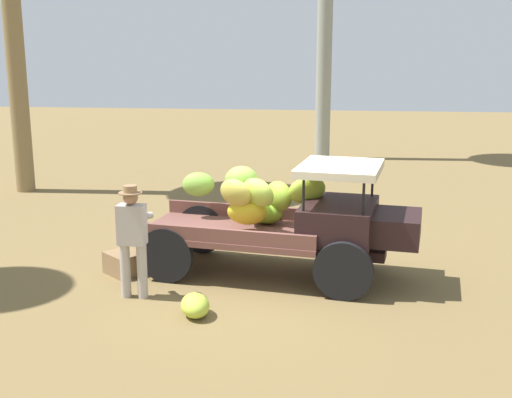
% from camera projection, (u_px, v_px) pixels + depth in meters
% --- Properties ---
extents(ground_plane, '(60.00, 60.00, 0.00)m').
position_uv_depth(ground_plane, '(277.00, 276.00, 10.54)').
color(ground_plane, brown).
extents(truck, '(4.61, 2.28, 1.88)m').
position_uv_depth(truck, '(290.00, 218.00, 10.42)').
color(truck, black).
rests_on(truck, ground).
extents(farmer, '(0.53, 0.46, 1.70)m').
position_uv_depth(farmer, '(132.00, 234.00, 9.45)').
color(farmer, '#B4AAA5').
rests_on(farmer, ground).
extents(wooden_crate, '(0.75, 0.74, 0.36)m').
position_uv_depth(wooden_crate, '(124.00, 263.00, 10.63)').
color(wooden_crate, olive).
rests_on(wooden_crate, ground).
extents(loose_banana_bunch, '(0.57, 0.67, 0.33)m').
position_uv_depth(loose_banana_bunch, '(195.00, 305.00, 8.94)').
color(loose_banana_bunch, '#B8D240').
rests_on(loose_banana_bunch, ground).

